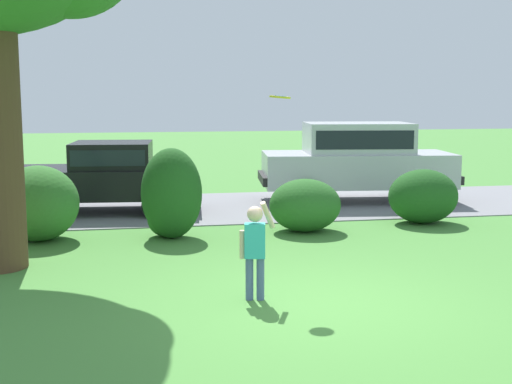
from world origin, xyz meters
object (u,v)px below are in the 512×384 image
(child_thrower, at_px, (255,245))
(parked_sedan, at_px, (103,174))
(frisbee, at_px, (280,97))
(parked_suv, at_px, (357,158))

(child_thrower, bearing_deg, parked_sedan, 106.62)
(child_thrower, bearing_deg, frisbee, 51.20)
(parked_sedan, distance_m, child_thrower, 7.36)
(parked_sedan, relative_size, frisbee, 16.13)
(parked_sedan, bearing_deg, frisbee, -68.69)
(parked_sedan, distance_m, frisbee, 7.20)
(child_thrower, distance_m, frisbee, 1.97)
(parked_suv, xyz_separation_m, child_thrower, (-3.90, -7.47, -0.36))
(child_thrower, xyz_separation_m, frisbee, (0.43, 0.54, 1.85))
(parked_suv, distance_m, child_thrower, 8.44)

